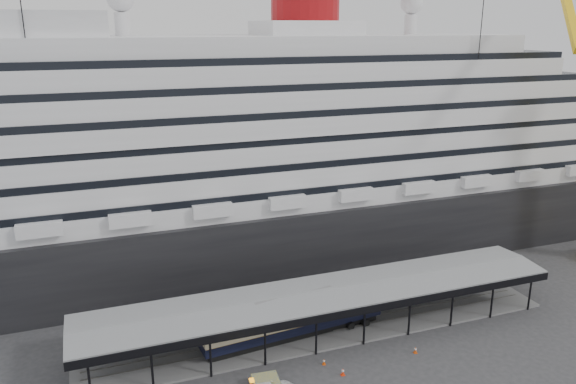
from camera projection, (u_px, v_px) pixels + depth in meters
name	position (u px, v px, depth m)	size (l,w,h in m)	color
ground	(344.00, 353.00, 61.01)	(200.00, 200.00, 0.00)	#323234
cruise_ship	(255.00, 135.00, 84.59)	(130.00, 30.00, 43.90)	black
platform_canopy	(325.00, 313.00, 64.84)	(56.00, 9.18, 5.30)	slate
pullman_carriage	(294.00, 317.00, 63.48)	(21.99, 4.87, 21.43)	black
traffic_cone_left	(324.00, 362.00, 58.92)	(0.46, 0.46, 0.69)	#D14B0B
traffic_cone_mid	(343.00, 372.00, 57.10)	(0.44, 0.44, 0.82)	red
traffic_cone_right	(415.00, 350.00, 60.98)	(0.41, 0.41, 0.77)	#D1460B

